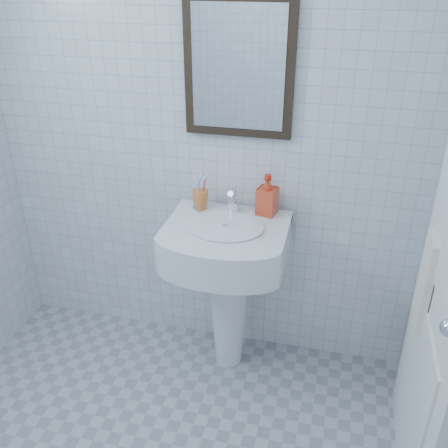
# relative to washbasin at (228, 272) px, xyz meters

# --- Properties ---
(wall_back) EXTENTS (2.20, 0.02, 2.50)m
(wall_back) POSITION_rel_washbasin_xyz_m (-0.18, 0.21, 0.66)
(wall_back) COLOR silver
(wall_back) RESTS_ON ground
(washbasin) EXTENTS (0.58, 0.42, 0.89)m
(washbasin) POSITION_rel_washbasin_xyz_m (0.00, 0.00, 0.00)
(washbasin) COLOR white
(washbasin) RESTS_ON ground
(faucet) EXTENTS (0.05, 0.12, 0.14)m
(faucet) POSITION_rel_washbasin_xyz_m (0.00, 0.10, 0.34)
(faucet) COLOR white
(faucet) RESTS_ON washbasin
(toothbrush_cup) EXTENTS (0.10, 0.10, 0.10)m
(toothbrush_cup) POSITION_rel_washbasin_xyz_m (-0.17, 0.10, 0.33)
(toothbrush_cup) COLOR orange
(toothbrush_cup) RESTS_ON washbasin
(soap_dispenser) EXTENTS (0.11, 0.11, 0.20)m
(soap_dispenser) POSITION_rel_washbasin_xyz_m (0.16, 0.13, 0.38)
(soap_dispenser) COLOR red
(soap_dispenser) RESTS_ON washbasin
(wall_mirror) EXTENTS (0.50, 0.04, 0.62)m
(wall_mirror) POSITION_rel_washbasin_xyz_m (0.00, 0.19, 0.96)
(wall_mirror) COLOR black
(wall_mirror) RESTS_ON wall_back
(towel_ring) EXTENTS (0.01, 0.18, 0.18)m
(towel_ring) POSITION_rel_washbasin_xyz_m (0.88, -0.28, 0.46)
(towel_ring) COLOR white
(towel_ring) RESTS_ON wall_right
(hand_towel) EXTENTS (0.03, 0.16, 0.38)m
(hand_towel) POSITION_rel_washbasin_xyz_m (0.86, -0.28, 0.28)
(hand_towel) COLOR white
(hand_towel) RESTS_ON towel_ring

